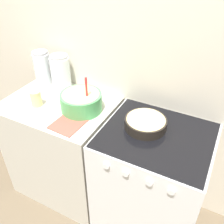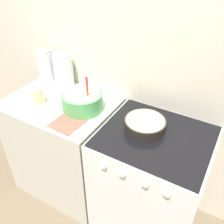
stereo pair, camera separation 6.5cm
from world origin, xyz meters
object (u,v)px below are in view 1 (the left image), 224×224
(storage_jar_left, at_px, (43,70))
(tin_can, at_px, (36,98))
(storage_jar_middle, at_px, (61,74))
(baking_pan, at_px, (146,123))
(mixing_bowl, at_px, (81,101))
(stove, at_px, (151,181))

(storage_jar_left, distance_m, tin_can, 0.36)
(storage_jar_middle, bearing_deg, baking_pan, -12.80)
(baking_pan, relative_size, storage_jar_left, 0.98)
(mixing_bowl, bearing_deg, baking_pan, 2.03)
(stove, distance_m, mixing_bowl, 0.78)
(baking_pan, distance_m, tin_can, 0.81)
(baking_pan, bearing_deg, tin_can, -171.47)
(stove, xyz_separation_m, storage_jar_middle, (-0.89, 0.21, 0.57))
(stove, relative_size, storage_jar_middle, 3.26)
(storage_jar_left, height_order, storage_jar_middle, storage_jar_middle)
(baking_pan, height_order, storage_jar_middle, storage_jar_middle)
(mixing_bowl, distance_m, baking_pan, 0.48)
(stove, distance_m, tin_can, 1.04)
(storage_jar_middle, relative_size, tin_can, 2.38)
(stove, relative_size, baking_pan, 3.35)
(stove, xyz_separation_m, tin_can, (-0.89, -0.09, 0.51))
(stove, bearing_deg, mixing_bowl, 178.69)
(mixing_bowl, xyz_separation_m, storage_jar_left, (-0.50, 0.20, 0.04))
(baking_pan, distance_m, storage_jar_left, 1.00)
(baking_pan, height_order, tin_can, tin_can)
(baking_pan, distance_m, storage_jar_middle, 0.82)
(tin_can, bearing_deg, baking_pan, 8.53)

